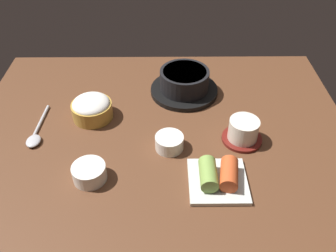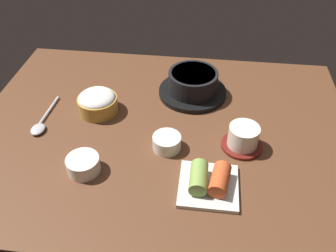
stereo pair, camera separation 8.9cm
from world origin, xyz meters
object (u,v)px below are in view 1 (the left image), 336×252
stone_pot (184,83)px  banchan_cup_center (169,142)px  side_bowl_near (89,172)px  kimchi_plate (218,177)px  spoon (36,135)px  tea_cup_with_saucer (243,131)px  rice_bowl (92,108)px

stone_pot → banchan_cup_center: size_ratio=2.84×
banchan_cup_center → side_bowl_near: 20.49cm
stone_pot → side_bowl_near: (-22.64, -33.56, -1.37)cm
stone_pot → banchan_cup_center: stone_pot is taller
kimchi_plate → banchan_cup_center: bearing=133.4°
banchan_cup_center → kimchi_plate: kimchi_plate is taller
side_bowl_near → banchan_cup_center: bearing=28.6°
stone_pot → spoon: stone_pot is taller
stone_pot → spoon: bearing=-153.3°
stone_pot → spoon: 43.51cm
tea_cup_with_saucer → kimchi_plate: 16.04cm
banchan_cup_center → stone_pot: bearing=78.9°
rice_bowl → banchan_cup_center: (20.68, -12.28, -1.22)cm
spoon → side_bowl_near: bearing=-41.0°
tea_cup_with_saucer → side_bowl_near: (-36.38, -12.55, -0.90)cm
stone_pot → rice_bowl: (-25.33, -11.46, -0.25)cm
banchan_cup_center → side_bowl_near: bearing=-151.4°
tea_cup_with_saucer → banchan_cup_center: (-18.40, -2.73, -1.01)cm
tea_cup_with_saucer → spoon: tea_cup_with_saucer is taller
spoon → stone_pot: bearing=26.7°
banchan_cup_center → rice_bowl: bearing=149.3°
rice_bowl → kimchi_plate: (31.34, -23.57, -1.23)cm
stone_pot → tea_cup_with_saucer: stone_pot is taller
stone_pot → side_bowl_near: stone_pot is taller
stone_pot → side_bowl_near: 40.50cm
rice_bowl → kimchi_plate: 39.23cm
kimchi_plate → side_bowl_near: size_ratio=1.71×
stone_pot → kimchi_plate: 35.57cm
side_bowl_near → rice_bowl: bearing=96.9°
rice_bowl → spoon: (-13.46, -8.06, -2.54)cm
stone_pot → rice_bowl: size_ratio=1.82×
rice_bowl → spoon: rice_bowl is taller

